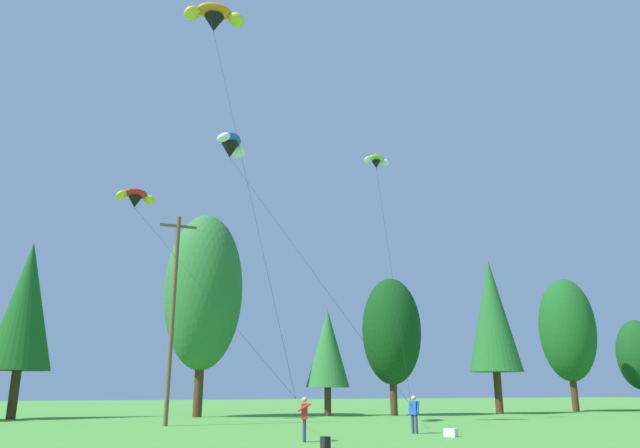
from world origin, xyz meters
name	(u,v)px	position (x,y,z in m)	size (l,w,h in m)	color
treeline_tree_d	(26,305)	(-14.94, 45.84, 7.80)	(4.34, 4.34, 12.45)	#472D19
treeline_tree_e	(204,291)	(-2.51, 44.35, 9.34)	(5.96, 5.96, 15.42)	#472D19
treeline_tree_f	(328,348)	(7.10, 42.42, 5.10)	(3.39, 3.39, 8.14)	#472D19
treeline_tree_g	(392,331)	(12.18, 41.24, 6.51)	(4.70, 4.70, 10.75)	#472D19
treeline_tree_h	(492,315)	(22.09, 41.15, 8.19)	(4.48, 4.48, 13.07)	#472D19
treeline_tree_i	(567,330)	(32.07, 42.95, 7.46)	(5.13, 5.13, 12.33)	#472D19
treeline_tree_j	(639,355)	(41.60, 43.56, 5.34)	(4.18, 4.18, 8.83)	#472D19
utility_pole	(173,312)	(-6.15, 34.01, 6.35)	(2.20, 0.26, 12.14)	brown
kite_flyer_near	(304,415)	(-2.49, 21.51, 1.00)	(0.69, 0.71, 1.69)	navy
kite_flyer_mid	(414,411)	(3.80, 23.81, 0.99)	(0.41, 0.60, 1.69)	navy
parafoil_kite_high_orange	(214,18)	(-5.21, 31.00, 24.45)	(4.44, 10.13, 23.80)	orange
parafoil_kite_mid_lime_white	(376,162)	(7.12, 33.31, 17.42)	(4.57, 9.97, 16.79)	#93D633
parafoil_kite_far_red_yellow	(136,198)	(-8.45, 39.62, 14.79)	(7.04, 18.74, 13.87)	red
parafoil_kite_low_blue_white	(231,145)	(-3.45, 32.57, 16.71)	(8.44, 10.43, 16.32)	blue
backpack	(325,442)	(-2.73, 18.72, 0.20)	(0.32, 0.24, 0.40)	black
picnic_cooler	(451,433)	(4.30, 21.63, 0.17)	(0.52, 0.36, 0.34)	white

